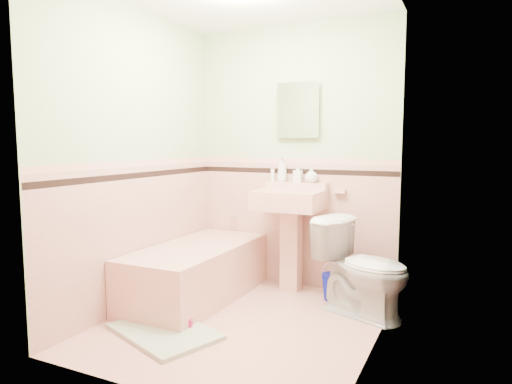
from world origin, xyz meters
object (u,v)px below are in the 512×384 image
at_px(soap_bottle_left, 282,169).
at_px(soap_bottle_mid, 298,173).
at_px(sink, 289,241).
at_px(toilet, 363,268).
at_px(shoe, 183,322).
at_px(medicine_cabinet, 298,110).
at_px(bathtub, 197,274).
at_px(soap_bottle_right, 311,175).
at_px(bucket, 335,287).

bearing_deg(soap_bottle_left, soap_bottle_mid, 0.00).
height_order(sink, soap_bottle_left, soap_bottle_left).
bearing_deg(toilet, soap_bottle_mid, 78.00).
distance_m(sink, shoe, 1.30).
distance_m(soap_bottle_mid, toilet, 1.13).
bearing_deg(medicine_cabinet, sink, -90.00).
relative_size(medicine_cabinet, soap_bottle_mid, 2.81).
xyz_separation_m(soap_bottle_left, shoe, (-0.24, -1.35, -1.08)).
relative_size(toilet, shoe, 5.54).
relative_size(bathtub, medicine_cabinet, 3.21).
height_order(bathtub, shoe, bathtub).
height_order(soap_bottle_left, soap_bottle_right, soap_bottle_left).
distance_m(soap_bottle_right, shoe, 1.79).
distance_m(sink, bucket, 0.58).
relative_size(bathtub, toilet, 1.92).
bearing_deg(soap_bottle_left, bathtub, -126.94).
bearing_deg(soap_bottle_mid, medicine_cabinet, 118.61).
bearing_deg(soap_bottle_right, medicine_cabinet, 168.71).
bearing_deg(soap_bottle_left, medicine_cabinet, 11.61).
bearing_deg(bucket, shoe, -126.58).
bearing_deg(soap_bottle_right, soap_bottle_mid, 180.00).
bearing_deg(toilet, soap_bottle_left, 82.94).
bearing_deg(sink, bucket, -4.60).
bearing_deg(shoe, bathtub, 93.60).
relative_size(medicine_cabinet, soap_bottle_right, 3.13).
bearing_deg(bathtub, shoe, -65.54).
height_order(soap_bottle_mid, toilet, soap_bottle_mid).
relative_size(bathtub, soap_bottle_left, 6.41).
xyz_separation_m(soap_bottle_left, soap_bottle_right, (0.30, 0.00, -0.04)).
bearing_deg(soap_bottle_left, bucket, -19.87).
distance_m(bathtub, bucket, 1.24).
relative_size(medicine_cabinet, bucket, 2.04).
bearing_deg(bucket, bathtub, -156.46).
xyz_separation_m(soap_bottle_left, toilet, (0.90, -0.47, -0.75)).
relative_size(soap_bottle_left, bucket, 1.02).
height_order(sink, soap_bottle_right, soap_bottle_right).
relative_size(bathtub, soap_bottle_right, 10.03).
height_order(bathtub, soap_bottle_right, soap_bottle_right).
xyz_separation_m(sink, medicine_cabinet, (0.00, 0.21, 1.22)).
height_order(bathtub, toilet, toilet).
height_order(sink, shoe, sink).
xyz_separation_m(soap_bottle_left, bucket, (0.60, -0.22, -1.02)).
bearing_deg(bathtub, medicine_cabinet, 47.42).
relative_size(soap_bottle_mid, bucket, 0.72).
bearing_deg(sink, bathtub, -142.07).
height_order(soap_bottle_right, toilet, soap_bottle_right).
height_order(soap_bottle_left, toilet, soap_bottle_left).
distance_m(bathtub, soap_bottle_left, 1.27).
height_order(bathtub, bucket, bathtub).
xyz_separation_m(toilet, shoe, (-1.14, -0.88, -0.33)).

